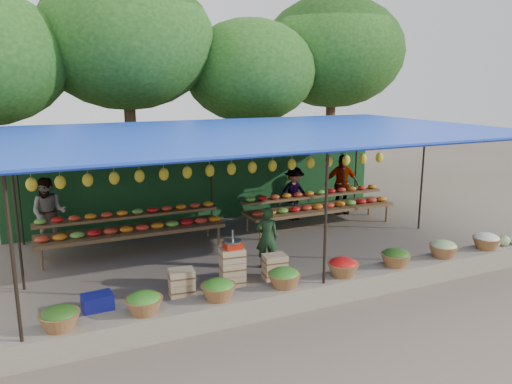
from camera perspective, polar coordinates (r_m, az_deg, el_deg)
name	(u,v)px	position (r m, az deg, el deg)	size (l,w,h in m)	color
ground	(255,254)	(11.46, -0.11, -7.07)	(60.00, 60.00, 0.00)	brown
stone_curb	(319,290)	(9.13, 7.19, -11.11)	(10.60, 0.55, 0.40)	#6A6155
stall_canopy	(254,136)	(10.92, -0.25, 6.40)	(10.80, 6.60, 2.82)	black
produce_baskets	(314,272)	(8.94, 6.70, -9.09)	(8.98, 0.58, 0.34)	brown
netting_backdrop	(208,176)	(13.97, -5.47, 1.78)	(10.60, 0.06, 2.50)	#1C4F22
tree_row	(191,54)	(16.70, -7.48, 15.39)	(16.51, 5.50, 7.12)	#351D13
fruit_table_left	(132,226)	(11.81, -14.00, -3.77)	(4.21, 0.95, 0.93)	#503B20
fruit_table_right	(319,204)	(13.57, 7.19, -1.37)	(4.21, 0.95, 0.93)	#503B20
crate_counter	(231,272)	(9.60, -2.86, -9.09)	(2.39, 0.39, 0.77)	tan
weighing_scale	(233,244)	(9.43, -2.68, -5.97)	(0.34, 0.34, 0.36)	red
vendor_seated	(267,238)	(10.47, 1.25, -5.23)	(0.48, 0.31, 1.31)	#183619
customer_left	(49,213)	(12.64, -22.60, -2.22)	(0.81, 0.63, 1.67)	slate
customer_mid	(294,194)	(14.07, 4.39, -0.19)	(0.97, 0.56, 1.51)	slate
customer_right	(341,184)	(14.91, 9.73, 0.89)	(1.03, 0.43, 1.77)	slate
blue_crate_front	(71,334)	(8.25, -20.35, -14.93)	(0.50, 0.36, 0.30)	navy
blue_crate_back	(98,303)	(9.14, -17.66, -11.96)	(0.50, 0.36, 0.30)	navy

